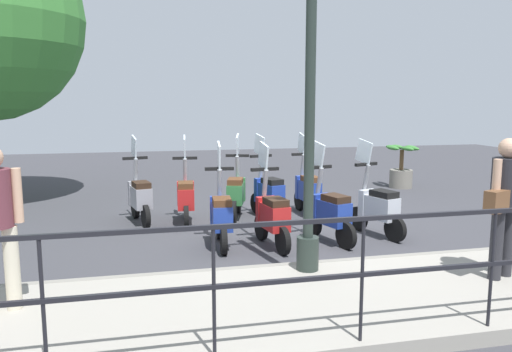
{
  "coord_description": "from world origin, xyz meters",
  "views": [
    {
      "loc": [
        -7.84,
        2.35,
        2.14
      ],
      "look_at": [
        0.2,
        0.5,
        0.9
      ],
      "focal_mm": 35.0,
      "sensor_mm": 36.0,
      "label": 1
    }
  ],
  "objects_px": {
    "lamp_post_near": "(310,124)",
    "scooter_far_3": "(186,196)",
    "scooter_near_2": "(272,215)",
    "scooter_far_1": "(268,192)",
    "scooter_near_1": "(329,211)",
    "pedestrian_with_bag": "(505,198)",
    "potted_palm": "(401,170)",
    "scooter_far_2": "(236,192)",
    "scooter_near_0": "(377,206)",
    "scooter_far_0": "(307,190)",
    "scooter_far_4": "(140,196)",
    "scooter_near_3": "(221,215)"
  },
  "relations": [
    {
      "from": "lamp_post_near",
      "to": "scooter_far_3",
      "type": "relative_size",
      "value": 2.55
    },
    {
      "from": "scooter_near_2",
      "to": "scooter_far_3",
      "type": "height_order",
      "value": "same"
    },
    {
      "from": "lamp_post_near",
      "to": "scooter_near_2",
      "type": "xyz_separation_m",
      "value": [
        1.48,
        0.05,
        -1.39
      ]
    },
    {
      "from": "scooter_far_1",
      "to": "scooter_near_1",
      "type": "bearing_deg",
      "value": -179.53
    },
    {
      "from": "pedestrian_with_bag",
      "to": "potted_palm",
      "type": "bearing_deg",
      "value": -41.28
    },
    {
      "from": "scooter_far_2",
      "to": "scooter_far_3",
      "type": "relative_size",
      "value": 1.0
    },
    {
      "from": "scooter_far_1",
      "to": "potted_palm",
      "type": "bearing_deg",
      "value": -74.5
    },
    {
      "from": "pedestrian_with_bag",
      "to": "scooter_far_3",
      "type": "relative_size",
      "value": 1.03
    },
    {
      "from": "scooter_near_0",
      "to": "scooter_far_2",
      "type": "bearing_deg",
      "value": 30.62
    },
    {
      "from": "scooter_near_1",
      "to": "scooter_far_0",
      "type": "bearing_deg",
      "value": -24.95
    },
    {
      "from": "scooter_near_0",
      "to": "scooter_far_4",
      "type": "height_order",
      "value": "same"
    },
    {
      "from": "scooter_near_0",
      "to": "scooter_far_4",
      "type": "relative_size",
      "value": 1.0
    },
    {
      "from": "potted_palm",
      "to": "scooter_near_1",
      "type": "bearing_deg",
      "value": 139.93
    },
    {
      "from": "scooter_near_1",
      "to": "scooter_far_0",
      "type": "distance_m",
      "value": 1.88
    },
    {
      "from": "pedestrian_with_bag",
      "to": "potted_palm",
      "type": "relative_size",
      "value": 1.5
    },
    {
      "from": "lamp_post_near",
      "to": "scooter_far_3",
      "type": "distance_m",
      "value": 3.7
    },
    {
      "from": "scooter_near_2",
      "to": "scooter_far_0",
      "type": "distance_m",
      "value": 2.25
    },
    {
      "from": "scooter_far_1",
      "to": "scooter_far_3",
      "type": "distance_m",
      "value": 1.51
    },
    {
      "from": "potted_palm",
      "to": "scooter_far_1",
      "type": "height_order",
      "value": "scooter_far_1"
    },
    {
      "from": "scooter_far_0",
      "to": "lamp_post_near",
      "type": "bearing_deg",
      "value": 158.65
    },
    {
      "from": "scooter_far_4",
      "to": "pedestrian_with_bag",
      "type": "bearing_deg",
      "value": -149.19
    },
    {
      "from": "pedestrian_with_bag",
      "to": "scooter_near_3",
      "type": "bearing_deg",
      "value": 27.9
    },
    {
      "from": "scooter_near_3",
      "to": "scooter_far_3",
      "type": "xyz_separation_m",
      "value": [
        1.55,
        0.38,
        0.0
      ]
    },
    {
      "from": "scooter_near_0",
      "to": "scooter_far_4",
      "type": "bearing_deg",
      "value": 47.05
    },
    {
      "from": "scooter_near_2",
      "to": "scooter_far_2",
      "type": "distance_m",
      "value": 1.96
    },
    {
      "from": "lamp_post_near",
      "to": "scooter_far_2",
      "type": "relative_size",
      "value": 2.55
    },
    {
      "from": "potted_palm",
      "to": "scooter_near_0",
      "type": "distance_m",
      "value": 4.83
    },
    {
      "from": "scooter_near_1",
      "to": "scooter_near_3",
      "type": "xyz_separation_m",
      "value": [
        0.16,
        1.63,
        0.0
      ]
    },
    {
      "from": "scooter_near_0",
      "to": "scooter_near_1",
      "type": "bearing_deg",
      "value": 83.73
    },
    {
      "from": "lamp_post_near",
      "to": "scooter_far_4",
      "type": "distance_m",
      "value": 4.18
    },
    {
      "from": "scooter_far_0",
      "to": "scooter_far_4",
      "type": "height_order",
      "value": "same"
    },
    {
      "from": "pedestrian_with_bag",
      "to": "scooter_near_0",
      "type": "relative_size",
      "value": 1.03
    },
    {
      "from": "potted_palm",
      "to": "scooter_near_3",
      "type": "xyz_separation_m",
      "value": [
        -4.05,
        5.17,
        0.04
      ]
    },
    {
      "from": "lamp_post_near",
      "to": "scooter_far_3",
      "type": "height_order",
      "value": "lamp_post_near"
    },
    {
      "from": "scooter_near_1",
      "to": "scooter_far_0",
      "type": "xyz_separation_m",
      "value": [
        1.86,
        -0.28,
        0.0
      ]
    },
    {
      "from": "scooter_far_4",
      "to": "scooter_far_3",
      "type": "bearing_deg",
      "value": -117.61
    },
    {
      "from": "lamp_post_near",
      "to": "scooter_far_1",
      "type": "relative_size",
      "value": 2.55
    },
    {
      "from": "pedestrian_with_bag",
      "to": "scooter_near_1",
      "type": "height_order",
      "value": "pedestrian_with_bag"
    },
    {
      "from": "scooter_far_0",
      "to": "scooter_far_3",
      "type": "bearing_deg",
      "value": 91.38
    },
    {
      "from": "pedestrian_with_bag",
      "to": "scooter_far_4",
      "type": "distance_m",
      "value": 5.81
    },
    {
      "from": "potted_palm",
      "to": "scooter_near_0",
      "type": "height_order",
      "value": "scooter_near_0"
    },
    {
      "from": "lamp_post_near",
      "to": "scooter_far_4",
      "type": "relative_size",
      "value": 2.55
    },
    {
      "from": "scooter_far_1",
      "to": "scooter_far_3",
      "type": "xyz_separation_m",
      "value": [
        -0.06,
        1.51,
        0.0
      ]
    },
    {
      "from": "scooter_far_0",
      "to": "scooter_far_3",
      "type": "distance_m",
      "value": 2.31
    },
    {
      "from": "pedestrian_with_bag",
      "to": "scooter_near_0",
      "type": "bearing_deg",
      "value": -14.22
    },
    {
      "from": "scooter_near_1",
      "to": "scooter_near_3",
      "type": "relative_size",
      "value": 1.0
    },
    {
      "from": "pedestrian_with_bag",
      "to": "scooter_far_1",
      "type": "xyz_separation_m",
      "value": [
        4.03,
        1.68,
        -0.6
      ]
    },
    {
      "from": "scooter_near_1",
      "to": "scooter_near_2",
      "type": "relative_size",
      "value": 1.0
    },
    {
      "from": "scooter_near_1",
      "to": "scooter_far_4",
      "type": "relative_size",
      "value": 1.0
    },
    {
      "from": "scooter_far_3",
      "to": "scooter_far_1",
      "type": "bearing_deg",
      "value": -83.25
    }
  ]
}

